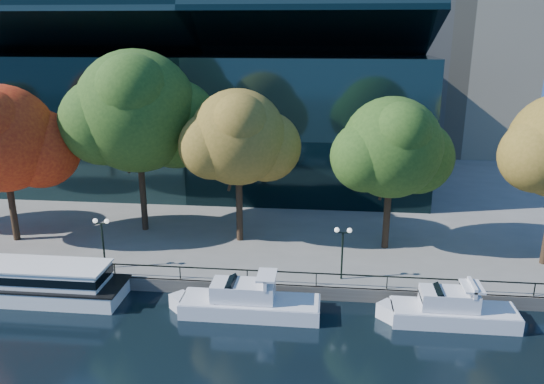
# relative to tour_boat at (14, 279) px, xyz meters

# --- Properties ---
(ground) EXTENTS (160.00, 160.00, 0.00)m
(ground) POSITION_rel_tour_boat_xyz_m (11.72, -1.18, -1.35)
(ground) COLOR black
(ground) RESTS_ON ground
(promenade) EXTENTS (90.00, 67.08, 1.00)m
(promenade) POSITION_rel_tour_boat_xyz_m (11.72, 35.19, -0.85)
(promenade) COLOR slate
(promenade) RESTS_ON ground
(railing) EXTENTS (88.20, 0.08, 0.99)m
(railing) POSITION_rel_tour_boat_xyz_m (11.72, 2.07, 0.59)
(railing) COLOR black
(railing) RESTS_ON promenade
(convention_building) EXTENTS (50.00, 24.57, 21.43)m
(convention_building) POSITION_rel_tour_boat_xyz_m (7.72, 30.60, 7.15)
(convention_building) COLOR black
(convention_building) RESTS_ON ground
(tour_boat) EXTENTS (16.77, 3.74, 3.18)m
(tour_boat) POSITION_rel_tour_boat_xyz_m (0.00, 0.00, 0.00)
(tour_boat) COLOR white
(tour_boat) RESTS_ON ground
(cruiser_near) EXTENTS (10.48, 2.70, 3.04)m
(cruiser_near) POSITION_rel_tour_boat_xyz_m (16.91, -0.70, -0.41)
(cruiser_near) COLOR white
(cruiser_near) RESTS_ON ground
(cruiser_far) EXTENTS (9.13, 2.53, 2.98)m
(cruiser_far) POSITION_rel_tour_boat_xyz_m (30.47, -0.40, -0.41)
(cruiser_far) COLOR white
(cruiser_far) RESTS_ON ground
(tree_1) EXTENTS (11.16, 9.15, 13.45)m
(tree_1) POSITION_rel_tour_boat_xyz_m (-4.41, 8.01, 8.44)
(tree_1) COLOR black
(tree_1) RESTS_ON promenade
(tree_2) EXTENTS (13.20, 10.82, 16.14)m
(tree_2) POSITION_rel_tour_boat_xyz_m (6.00, 11.61, 10.28)
(tree_2) COLOR black
(tree_2) RESTS_ON promenade
(tree_3) EXTENTS (9.98, 8.18, 13.10)m
(tree_3) POSITION_rel_tour_boat_xyz_m (15.02, 10.02, 8.58)
(tree_3) COLOR black
(tree_3) RESTS_ON promenade
(tree_4) EXTENTS (10.16, 8.33, 12.67)m
(tree_4) POSITION_rel_tour_boat_xyz_m (27.49, 9.62, 8.08)
(tree_4) COLOR black
(tree_4) RESTS_ON promenade
(lamp_1) EXTENTS (1.26, 0.36, 4.03)m
(lamp_1) POSITION_rel_tour_boat_xyz_m (5.45, 3.32, 2.63)
(lamp_1) COLOR black
(lamp_1) RESTS_ON promenade
(lamp_2) EXTENTS (1.26, 0.36, 4.03)m
(lamp_2) POSITION_rel_tour_boat_xyz_m (23.54, 3.32, 2.63)
(lamp_2) COLOR black
(lamp_2) RESTS_ON promenade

